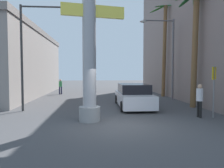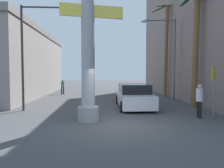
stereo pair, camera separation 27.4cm
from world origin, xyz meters
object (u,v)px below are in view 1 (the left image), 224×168
at_px(neon_sign_pole, 89,11).
at_px(street_lamp, 167,51).
at_px(pedestrian_far_left, 60,86).
at_px(crossing_sign, 214,84).
at_px(palm_tree_near_right, 195,37).
at_px(pedestrian_by_sign, 200,98).
at_px(car_lead, 133,96).
at_px(palm_tree_mid_right, 165,40).
at_px(traffic_light_mast, 44,38).

relative_size(neon_sign_pole, street_lamp, 1.54).
bearing_deg(pedestrian_far_left, street_lamp, -31.37).
xyz_separation_m(crossing_sign, palm_tree_near_right, (0.53, 3.36, 2.92)).
bearing_deg(crossing_sign, pedestrian_by_sign, 169.59).
bearing_deg(pedestrian_far_left, pedestrian_by_sign, -54.70).
relative_size(neon_sign_pole, palm_tree_near_right, 1.36).
distance_m(neon_sign_pole, crossing_sign, 7.22).
distance_m(crossing_sign, car_lead, 5.23).
relative_size(crossing_sign, palm_tree_mid_right, 0.30).
bearing_deg(car_lead, neon_sign_pole, -124.88).
height_order(neon_sign_pole, palm_tree_mid_right, neon_sign_pole).
height_order(palm_tree_near_right, pedestrian_by_sign, palm_tree_near_right).
relative_size(neon_sign_pole, traffic_light_mast, 1.64).
bearing_deg(traffic_light_mast, crossing_sign, -17.05).
xyz_separation_m(street_lamp, pedestrian_far_left, (-9.65, 5.88, -3.20)).
xyz_separation_m(crossing_sign, pedestrian_far_left, (-9.74, 12.92, -0.79)).
bearing_deg(palm_tree_mid_right, street_lamp, -104.23).
bearing_deg(crossing_sign, car_lead, 132.62).
relative_size(car_lead, palm_tree_mid_right, 0.58).
distance_m(neon_sign_pole, car_lead, 6.68).
xyz_separation_m(neon_sign_pole, street_lamp, (6.23, 7.33, -1.07)).
bearing_deg(neon_sign_pole, street_lamp, 49.66).
xyz_separation_m(pedestrian_by_sign, pedestrian_far_left, (-9.06, 12.79, -0.07)).
xyz_separation_m(street_lamp, crossing_sign, (0.09, -7.04, -2.41)).
bearing_deg(palm_tree_near_right, crossing_sign, -99.02).
height_order(street_lamp, palm_tree_mid_right, palm_tree_mid_right).
bearing_deg(street_lamp, palm_tree_near_right, -80.37).
bearing_deg(traffic_light_mast, pedestrian_by_sign, -17.57).
distance_m(palm_tree_near_right, palm_tree_mid_right, 6.53).
relative_size(crossing_sign, pedestrian_far_left, 1.64).
bearing_deg(pedestrian_far_left, neon_sign_pole, -75.49).
distance_m(street_lamp, pedestrian_by_sign, 7.61).
relative_size(car_lead, palm_tree_near_right, 0.67).
relative_size(traffic_light_mast, palm_tree_near_right, 0.83).
bearing_deg(pedestrian_by_sign, neon_sign_pole, -175.71).
bearing_deg(crossing_sign, neon_sign_pole, -177.30).
xyz_separation_m(palm_tree_near_right, pedestrian_far_left, (-10.27, 9.56, -3.71)).
height_order(car_lead, palm_tree_near_right, palm_tree_near_right).
relative_size(traffic_light_mast, pedestrian_far_left, 3.93).
relative_size(neon_sign_pole, pedestrian_far_left, 6.44).
bearing_deg(traffic_light_mast, street_lamp, 25.29).
xyz_separation_m(traffic_light_mast, car_lead, (5.61, 0.99, -3.65)).
distance_m(traffic_light_mast, car_lead, 6.77).
bearing_deg(pedestrian_far_left, traffic_light_mast, -86.32).
height_order(neon_sign_pole, palm_tree_near_right, neon_sign_pole).
bearing_deg(pedestrian_by_sign, crossing_sign, -10.41).
relative_size(palm_tree_near_right, pedestrian_by_sign, 4.43).
xyz_separation_m(neon_sign_pole, traffic_light_mast, (-2.77, 3.08, -0.82)).
relative_size(street_lamp, traffic_light_mast, 1.06).
relative_size(street_lamp, palm_tree_near_right, 0.88).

